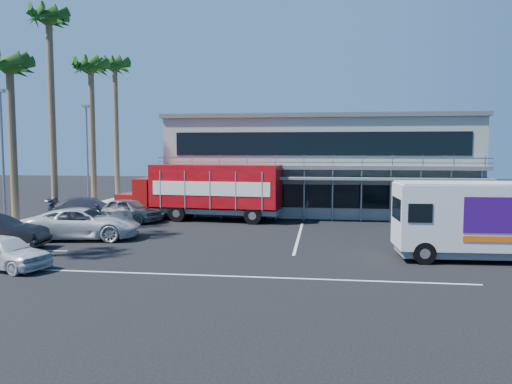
# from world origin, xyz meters

# --- Properties ---
(ground) EXTENTS (120.00, 120.00, 0.00)m
(ground) POSITION_xyz_m (0.00, 0.00, 0.00)
(ground) COLOR black
(ground) RESTS_ON ground
(building) EXTENTS (22.40, 12.00, 7.30)m
(building) POSITION_xyz_m (3.00, 14.94, 3.66)
(building) COLOR gray
(building) RESTS_ON ground
(curb_strip) EXTENTS (3.00, 32.00, 0.16)m
(curb_strip) POSITION_xyz_m (-15.00, 6.00, 0.08)
(curb_strip) COLOR #A5A399
(curb_strip) RESTS_ON ground
(palm_c) EXTENTS (2.80, 2.80, 10.75)m
(palm_c) POSITION_xyz_m (-14.90, 3.00, 9.21)
(palm_c) COLOR brown
(palm_c) RESTS_ON ground
(palm_d) EXTENTS (2.80, 2.80, 14.75)m
(palm_d) POSITION_xyz_m (-15.20, 8.00, 12.80)
(palm_d) COLOR brown
(palm_d) RESTS_ON ground
(palm_e) EXTENTS (2.80, 2.80, 12.25)m
(palm_e) POSITION_xyz_m (-14.70, 13.00, 10.57)
(palm_e) COLOR brown
(palm_e) RESTS_ON ground
(palm_f) EXTENTS (2.80, 2.80, 13.25)m
(palm_f) POSITION_xyz_m (-15.10, 18.50, 11.47)
(palm_f) COLOR brown
(palm_f) RESTS_ON ground
(light_pole_near) EXTENTS (0.50, 0.25, 8.09)m
(light_pole_near) POSITION_xyz_m (-14.20, 1.00, 4.50)
(light_pole_near) COLOR gray
(light_pole_near) RESTS_ON ground
(light_pole_far) EXTENTS (0.50, 0.25, 8.09)m
(light_pole_far) POSITION_xyz_m (-14.20, 11.00, 4.50)
(light_pole_far) COLOR gray
(light_pole_far) RESTS_ON ground
(red_truck) EXTENTS (11.44, 3.64, 3.79)m
(red_truck) POSITION_xyz_m (-4.61, 8.57, 2.08)
(red_truck) COLOR maroon
(red_truck) RESTS_ON ground
(white_van) EXTENTS (7.08, 2.71, 3.41)m
(white_van) POSITION_xyz_m (9.99, -1.81, 1.81)
(white_van) COLOR silver
(white_van) RESTS_ON ground
(parked_car_a) EXTENTS (4.38, 2.73, 1.39)m
(parked_car_a) POSITION_xyz_m (-9.50, -6.00, 0.70)
(parked_car_a) COLOR silver
(parked_car_a) RESTS_ON ground
(parked_car_c) EXTENTS (6.38, 3.69, 1.67)m
(parked_car_c) POSITION_xyz_m (-9.50, 0.80, 0.84)
(parked_car_c) COLOR silver
(parked_car_c) RESTS_ON ground
(parked_car_d) EXTENTS (5.78, 3.59, 1.56)m
(parked_car_d) POSITION_xyz_m (-12.50, 7.60, 0.78)
(parked_car_d) COLOR #2C2F3B
(parked_car_d) RESTS_ON ground
(parked_car_e) EXTENTS (4.94, 3.18, 1.56)m
(parked_car_e) POSITION_xyz_m (-9.50, 7.20, 0.78)
(parked_car_e) COLOR slate
(parked_car_e) RESTS_ON ground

